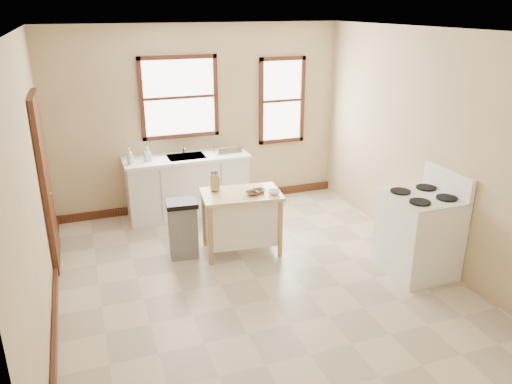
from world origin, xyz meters
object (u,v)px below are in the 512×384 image
soap_bottle_b (148,154)px  bowl_c (274,192)px  dish_rack (228,149)px  trash_bin (183,229)px  bowl_b (259,191)px  soap_bottle_a (130,156)px  knife_block (215,183)px  bowl_a (252,193)px  gas_stove (420,223)px  kitchen_island (242,222)px  pepper_grinder (218,183)px

soap_bottle_b → bowl_c: soap_bottle_b is taller
dish_rack → trash_bin: (-1.02, -1.36, -0.59)m
dish_rack → bowl_b: 1.55m
soap_bottle_a → knife_block: (0.91, -1.18, -0.13)m
bowl_a → gas_stove: (1.70, -1.11, -0.21)m
soap_bottle_b → bowl_c: size_ratio=1.28×
bowl_b → gas_stove: 1.97m
soap_bottle_a → bowl_a: (1.31, -1.48, -0.21)m
knife_block → bowl_a: 0.50m
soap_bottle_a → soap_bottle_b: bearing=34.9°
soap_bottle_b → gas_stove: size_ratio=0.16×
kitchen_island → bowl_c: (0.38, -0.18, 0.43)m
bowl_c → trash_bin: (-1.12, 0.30, -0.46)m
knife_block → trash_bin: 0.70m
bowl_b → pepper_grinder: bearing=143.4°
kitchen_island → trash_bin: bearing=177.5°
dish_rack → knife_block: dish_rack is taller
soap_bottle_b → bowl_a: bearing=-71.3°
bowl_b → trash_bin: 1.08m
bowl_c → gas_stove: size_ratio=0.12×
bowl_c → trash_bin: 1.25m
pepper_grinder → bowl_b: 0.56m
kitchen_island → gas_stove: (1.80, -1.22, 0.22)m
knife_block → bowl_b: bearing=-17.5°
pepper_grinder → knife_block: bearing=-129.2°
knife_block → bowl_c: (0.67, -0.37, -0.08)m
soap_bottle_a → bowl_c: size_ratio=1.53×
bowl_c → trash_bin: bearing=165.0°
dish_rack → knife_block: 1.41m
trash_bin → bowl_c: bearing=-9.7°
soap_bottle_b → bowl_b: bearing=-67.6°
knife_block → bowl_c: size_ratio=1.30×
bowl_a → bowl_b: 0.12m
kitchen_island → trash_bin: 0.75m
bowl_b → bowl_c: bearing=-36.4°
knife_block → bowl_b: size_ratio=1.23×
bowl_a → trash_bin: (-0.85, 0.23, -0.45)m
pepper_grinder → trash_bin: pepper_grinder is taller
pepper_grinder → soap_bottle_a: bearing=131.6°
trash_bin → knife_block: bearing=13.4°
soap_bottle_a → kitchen_island: size_ratio=0.24×
soap_bottle_b → pepper_grinder: (0.71, -1.18, -0.13)m
knife_block → pepper_grinder: knife_block is taller
trash_bin → gas_stove: size_ratio=0.60×
soap_bottle_a → bowl_c: soap_bottle_a is taller
soap_bottle_a → gas_stove: gas_stove is taller
dish_rack → bowl_b: bearing=-81.8°
pepper_grinder → bowl_a: size_ratio=0.93×
knife_block → bowl_c: bearing=-20.1°
bowl_c → gas_stove: 1.78m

